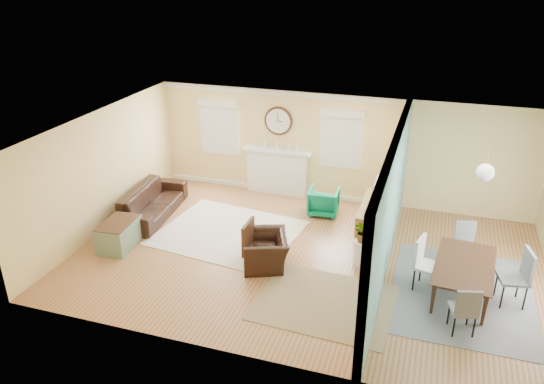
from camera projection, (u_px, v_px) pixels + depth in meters
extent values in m
plane|color=#92592B|center=(306.00, 258.00, 10.48)|extent=(9.00, 9.00, 0.00)
cube|color=#E8C785|center=(339.00, 148.00, 12.56)|extent=(9.00, 0.02, 2.60)
cube|color=#E8C785|center=(254.00, 284.00, 7.34)|extent=(9.00, 0.02, 2.60)
cube|color=#E8C785|center=(102.00, 171.00, 11.22)|extent=(0.02, 6.00, 2.60)
cube|color=white|center=(310.00, 132.00, 9.42)|extent=(9.00, 6.00, 0.02)
cube|color=#E8C785|center=(396.00, 181.00, 10.75)|extent=(0.12, 3.20, 2.60)
cube|color=#E8C785|center=(367.00, 284.00, 7.36)|extent=(0.12, 1.00, 2.60)
cube|color=#E8C785|center=(386.00, 175.00, 8.13)|extent=(0.12, 1.80, 0.40)
cube|color=white|center=(382.00, 223.00, 9.46)|extent=(0.04, 0.12, 2.20)
cube|color=white|center=(367.00, 276.00, 7.89)|extent=(0.04, 0.12, 2.20)
cube|color=white|center=(381.00, 186.00, 8.23)|extent=(0.04, 1.92, 0.12)
cube|color=#74B9B1|center=(392.00, 210.00, 9.51)|extent=(0.02, 6.00, 2.60)
cube|color=white|center=(277.00, 172.00, 13.18)|extent=(1.50, 0.24, 1.10)
cube|color=white|center=(277.00, 151.00, 12.92)|extent=(1.70, 0.30, 0.08)
cube|color=black|center=(278.00, 173.00, 13.29)|extent=(0.85, 0.02, 0.75)
cube|color=gold|center=(277.00, 177.00, 13.23)|extent=(0.85, 0.02, 0.62)
cylinder|color=#462B1C|center=(278.00, 121.00, 12.73)|extent=(0.70, 0.06, 0.70)
cylinder|color=silver|center=(278.00, 121.00, 12.70)|extent=(0.60, 0.01, 0.60)
cube|color=black|center=(278.00, 117.00, 12.66)|extent=(0.02, 0.01, 0.20)
cube|color=black|center=(280.00, 122.00, 12.68)|extent=(0.12, 0.01, 0.02)
cube|color=white|center=(220.00, 127.00, 13.30)|extent=(0.90, 0.03, 1.30)
cube|color=white|center=(219.00, 127.00, 13.27)|extent=(1.00, 0.04, 1.40)
cube|color=#F2E4D0|center=(217.00, 103.00, 12.98)|extent=(1.05, 0.10, 0.18)
cube|color=white|center=(342.00, 139.00, 12.43)|extent=(0.90, 0.03, 1.30)
cube|color=white|center=(341.00, 139.00, 12.40)|extent=(1.00, 0.04, 1.40)
cube|color=#F2E4D0|center=(342.00, 113.00, 12.11)|extent=(1.05, 0.10, 0.18)
cylinder|color=gold|center=(488.00, 158.00, 8.64)|extent=(0.02, 0.02, 0.30)
sphere|color=white|center=(485.00, 172.00, 8.74)|extent=(0.30, 0.30, 0.30)
cube|color=#F2E4D0|center=(228.00, 233.00, 11.44)|extent=(3.11, 2.78, 0.02)
cube|color=#9D7F60|center=(325.00, 302.00, 9.14)|extent=(2.40, 2.00, 0.01)
cube|color=slate|center=(462.00, 294.00, 9.36)|extent=(2.40, 3.01, 0.01)
imported|color=black|center=(152.00, 202.00, 12.12)|extent=(1.08, 2.32, 0.66)
imported|color=black|center=(266.00, 250.00, 10.14)|extent=(1.14, 1.21, 0.63)
imported|color=#006130|center=(324.00, 201.00, 12.18)|extent=(0.71, 0.73, 0.62)
cube|color=slate|center=(119.00, 235.00, 10.81)|extent=(0.67, 1.01, 0.54)
cube|color=#462B1C|center=(118.00, 223.00, 10.70)|extent=(0.64, 0.96, 0.02)
cube|color=brown|center=(373.00, 221.00, 11.08)|extent=(0.52, 1.55, 0.80)
cube|color=#462B1C|center=(357.00, 223.00, 10.68)|extent=(0.01, 0.41, 0.22)
cube|color=#462B1C|center=(356.00, 234.00, 10.79)|extent=(0.01, 0.41, 0.22)
cube|color=#462B1C|center=(361.00, 213.00, 11.09)|extent=(0.01, 0.41, 0.22)
cube|color=#462B1C|center=(360.00, 224.00, 11.20)|extent=(0.01, 0.41, 0.22)
cube|color=#462B1C|center=(364.00, 204.00, 11.50)|extent=(0.01, 0.41, 0.22)
cube|color=#462B1C|center=(363.00, 215.00, 11.60)|extent=(0.01, 0.41, 0.22)
imported|color=black|center=(375.00, 190.00, 10.79)|extent=(0.15, 1.10, 0.63)
cylinder|color=white|center=(362.00, 252.00, 10.20)|extent=(0.34, 0.34, 0.49)
imported|color=#337F33|center=(364.00, 231.00, 10.01)|extent=(0.53, 0.52, 0.45)
imported|color=#462B1C|center=(465.00, 280.00, 9.24)|extent=(1.12, 1.82, 0.61)
cube|color=slate|center=(466.00, 246.00, 10.08)|extent=(0.47, 0.47, 0.05)
cube|color=slate|center=(468.00, 236.00, 9.99)|extent=(0.38, 0.15, 0.46)
cylinder|color=black|center=(470.00, 252.00, 10.31)|extent=(0.03, 0.03, 0.39)
cylinder|color=black|center=(475.00, 261.00, 10.02)|extent=(0.03, 0.03, 0.39)
cylinder|color=black|center=(454.00, 252.00, 10.32)|extent=(0.03, 0.03, 0.39)
cylinder|color=black|center=(458.00, 260.00, 10.04)|extent=(0.03, 0.03, 0.39)
cube|color=slate|center=(463.00, 310.00, 8.27)|extent=(0.47, 0.47, 0.05)
cube|color=slate|center=(465.00, 298.00, 8.18)|extent=(0.38, 0.15, 0.46)
cylinder|color=black|center=(454.00, 327.00, 8.23)|extent=(0.03, 0.03, 0.38)
cylinder|color=black|center=(448.00, 315.00, 8.51)|extent=(0.03, 0.03, 0.38)
cylinder|color=black|center=(474.00, 328.00, 8.22)|extent=(0.03, 0.03, 0.38)
cylinder|color=black|center=(468.00, 315.00, 8.50)|extent=(0.03, 0.03, 0.38)
cube|color=white|center=(428.00, 266.00, 9.32)|extent=(0.54, 0.54, 0.05)
cube|color=white|center=(430.00, 254.00, 9.21)|extent=(0.17, 0.44, 0.52)
cylinder|color=black|center=(420.00, 271.00, 9.65)|extent=(0.03, 0.03, 0.44)
cylinder|color=black|center=(440.00, 277.00, 9.47)|extent=(0.03, 0.03, 0.44)
cylinder|color=black|center=(414.00, 280.00, 9.37)|extent=(0.03, 0.03, 0.44)
cylinder|color=black|center=(433.00, 286.00, 9.19)|extent=(0.03, 0.03, 0.44)
cube|color=slate|center=(513.00, 279.00, 8.93)|extent=(0.54, 0.54, 0.05)
cube|color=slate|center=(516.00, 265.00, 8.82)|extent=(0.14, 0.46, 0.54)
cylinder|color=black|center=(525.00, 299.00, 8.85)|extent=(0.03, 0.03, 0.46)
cylinder|color=black|center=(502.00, 298.00, 8.88)|extent=(0.03, 0.03, 0.46)
cylinder|color=black|center=(518.00, 286.00, 9.18)|extent=(0.03, 0.03, 0.46)
cylinder|color=black|center=(496.00, 285.00, 9.22)|extent=(0.03, 0.03, 0.46)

